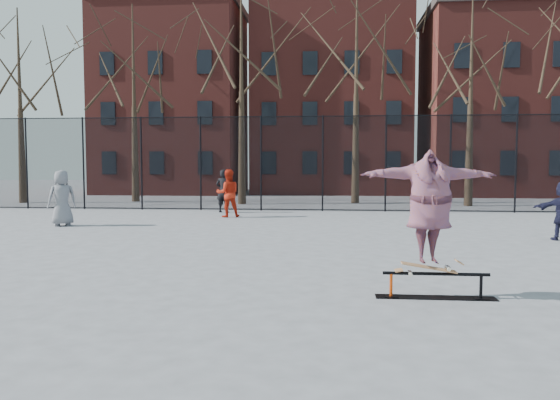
# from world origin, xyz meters

# --- Properties ---
(ground) EXTENTS (100.00, 100.00, 0.00)m
(ground) POSITION_xyz_m (0.00, 0.00, 0.00)
(ground) COLOR slate
(skate_rail) EXTENTS (1.80, 0.28, 0.40)m
(skate_rail) POSITION_xyz_m (3.15, -1.55, 0.15)
(skate_rail) COLOR black
(skate_rail) RESTS_ON ground
(skateboard) EXTENTS (0.89, 0.21, 0.11)m
(skateboard) POSITION_xyz_m (3.04, -1.55, 0.45)
(skateboard) COLOR #A46A41
(skateboard) RESTS_ON skate_rail
(skater) EXTENTS (2.16, 0.90, 1.71)m
(skater) POSITION_xyz_m (3.04, -1.55, 1.36)
(skater) COLOR #423C96
(skater) RESTS_ON skateboard
(bystander_grey) EXTENTS (1.05, 0.99, 1.80)m
(bystander_grey) POSITION_xyz_m (-7.07, 6.87, 0.90)
(bystander_grey) COLOR slate
(bystander_grey) RESTS_ON ground
(bystander_black) EXTENTS (0.70, 0.53, 1.75)m
(bystander_black) POSITION_xyz_m (-2.82, 12.00, 0.88)
(bystander_black) COLOR black
(bystander_black) RESTS_ON ground
(bystander_red) EXTENTS (1.03, 0.90, 1.78)m
(bystander_red) POSITION_xyz_m (-2.28, 10.17, 0.89)
(bystander_red) COLOR red
(bystander_red) RESTS_ON ground
(fence) EXTENTS (34.03, 0.07, 4.00)m
(fence) POSITION_xyz_m (-0.01, 13.00, 2.05)
(fence) COLOR black
(fence) RESTS_ON ground
(tree_row) EXTENTS (33.66, 7.46, 10.67)m
(tree_row) POSITION_xyz_m (-0.25, 17.15, 7.36)
(tree_row) COLOR black
(tree_row) RESTS_ON ground
(rowhouses) EXTENTS (29.00, 7.00, 13.00)m
(rowhouses) POSITION_xyz_m (0.72, 26.00, 6.06)
(rowhouses) COLOR maroon
(rowhouses) RESTS_ON ground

